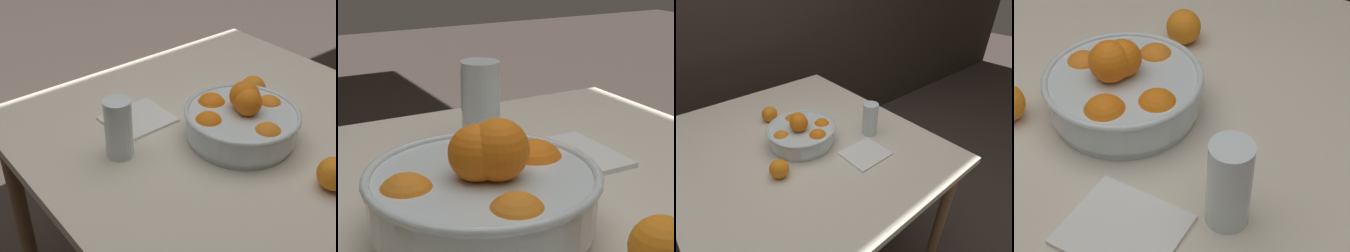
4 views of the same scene
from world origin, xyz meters
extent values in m
cylinder|color=#936B47|center=(0.46, -0.53, 0.36)|extent=(0.05, 0.05, 0.71)
cylinder|color=silver|center=(0.02, -0.03, 0.75)|extent=(0.27, 0.27, 0.02)
cylinder|color=silver|center=(0.02, -0.03, 0.79)|extent=(0.28, 0.28, 0.06)
torus|color=silver|center=(0.02, -0.03, 0.82)|extent=(0.29, 0.29, 0.01)
sphere|color=orange|center=(0.10, -0.06, 0.80)|extent=(0.08, 0.08, 0.08)
sphere|color=orange|center=(0.03, 0.06, 0.80)|extent=(0.08, 0.08, 0.08)
sphere|color=orange|center=(-0.08, -0.02, 0.80)|extent=(0.08, 0.08, 0.08)
sphere|color=orange|center=(0.04, -0.12, 0.80)|extent=(0.08, 0.08, 0.08)
sphere|color=orange|center=(0.01, -0.02, 0.85)|extent=(0.07, 0.07, 0.07)
sphere|color=orange|center=(0.00, -0.04, 0.86)|extent=(0.08, 0.08, 0.08)
cylinder|color=#F4A314|center=(0.29, -0.16, 0.79)|extent=(0.06, 0.06, 0.09)
cylinder|color=silver|center=(0.29, -0.16, 0.82)|extent=(0.07, 0.07, 0.15)
sphere|color=orange|center=(-0.16, -0.15, 0.78)|extent=(0.07, 0.07, 0.07)
cube|color=white|center=(0.17, -0.27, 0.75)|extent=(0.17, 0.15, 0.01)
camera|label=1|loc=(0.78, 0.64, 1.43)|focal=50.00mm
camera|label=2|loc=(-0.54, 0.24, 1.10)|focal=60.00mm
camera|label=3|loc=(-0.44, -0.86, 1.43)|focal=28.00mm
camera|label=4|loc=(0.51, -0.68, 1.42)|focal=60.00mm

